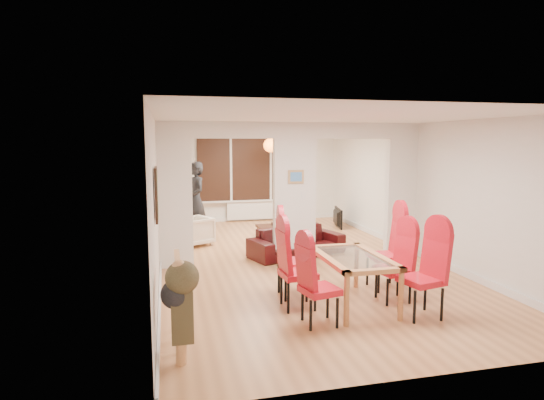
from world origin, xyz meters
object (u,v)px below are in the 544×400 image
object	(u,v)px
armchair	(194,231)
bottle	(276,220)
dining_table	(352,280)
dining_chair_lc	(295,257)
dining_chair_lb	(298,267)
dining_chair_rc	(386,250)
bowl	(275,224)
coffee_table	(280,230)
dining_chair_la	(320,283)
person	(196,200)
sofa	(297,242)
television	(335,218)
dining_chair_ra	(421,273)
dining_chair_rb	(393,264)

from	to	relation	value
armchair	bottle	bearing A→B (deg)	78.37
dining_table	dining_chair_lc	bearing A→B (deg)	142.90
dining_chair_lb	dining_chair_rc	world-z (taller)	dining_chair_rc
bowl	dining_chair_rc	bearing A→B (deg)	-80.49
dining_table	armchair	size ratio (longest dim) A/B	2.15
armchair	dining_chair_rc	bearing A→B (deg)	7.91
coffee_table	bottle	bearing A→B (deg)	162.50
dining_chair_lc	dining_chair_rc	world-z (taller)	dining_chair_rc
dining_chair_la	person	bearing A→B (deg)	89.40
dining_chair_lc	coffee_table	world-z (taller)	dining_chair_lc
dining_chair_la	coffee_table	world-z (taller)	dining_chair_la
dining_chair_lb	bottle	size ratio (longest dim) A/B	4.45
dining_chair_la	dining_chair_rc	size ratio (longest dim) A/B	0.88
sofa	person	distance (m)	2.85
dining_table	television	bearing A→B (deg)	71.24
coffee_table	dining_chair_lc	bearing A→B (deg)	-101.40
dining_chair_rc	bowl	bearing A→B (deg)	104.73
dining_chair_la	television	bearing A→B (deg)	54.85
dining_chair_la	dining_chair_rc	distance (m)	1.82
dining_chair_la	dining_chair_ra	xyz separation A→B (m)	(1.34, -0.06, 0.06)
dining_chair_ra	dining_chair_rc	bearing A→B (deg)	72.43
dining_chair_rb	dining_chair_rc	world-z (taller)	dining_chair_rc
dining_table	dining_chair_rc	world-z (taller)	dining_chair_rc
dining_chair_la	dining_chair_ra	world-z (taller)	dining_chair_ra
sofa	dining_chair_ra	bearing A→B (deg)	-97.67
dining_chair_ra	bowl	size ratio (longest dim) A/B	5.56
dining_chair_rb	coffee_table	xyz separation A→B (m)	(-0.44, 4.73, -0.40)
dining_chair_rc	television	world-z (taller)	dining_chair_rc
dining_chair_ra	bottle	size ratio (longest dim) A/B	4.58
dining_chair_rb	bowl	distance (m)	4.83
dining_chair_lc	coffee_table	bearing A→B (deg)	85.83
bowl	coffee_table	bearing A→B (deg)	-25.55
television	dining_chair_rc	bearing A→B (deg)	178.10
dining_chair_rc	sofa	distance (m)	2.39
armchair	bowl	xyz separation A→B (m)	(1.97, 0.62, -0.03)
dining_chair_lb	coffee_table	xyz separation A→B (m)	(0.94, 4.68, -0.43)
dining_chair_ra	person	bearing A→B (deg)	101.50
dining_chair_ra	dining_chair_rc	size ratio (longest dim) A/B	0.97
dining_table	sofa	xyz separation A→B (m)	(0.02, 2.79, -0.07)
dining_chair_lb	armchair	distance (m)	4.28
dining_table	dining_chair_lc	xyz separation A→B (m)	(-0.67, 0.51, 0.24)
dining_chair_lb	bowl	xyz separation A→B (m)	(0.83, 4.74, -0.28)
person	dining_table	bearing A→B (deg)	3.32
dining_chair_rb	coffee_table	bearing A→B (deg)	82.91
dining_chair_lc	bowl	xyz separation A→B (m)	(0.74, 4.28, -0.31)
person	bowl	world-z (taller)	person
sofa	armchair	xyz separation A→B (m)	(-1.93, 1.37, 0.03)
dining_chair_lb	bowl	bearing A→B (deg)	76.31
armchair	dining_chair_la	bearing A→B (deg)	-13.90
dining_chair_la	dining_chair_rc	xyz separation A→B (m)	(1.44, 1.10, 0.07)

